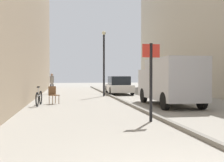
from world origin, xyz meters
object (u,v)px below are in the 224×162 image
at_px(lamp_post, 104,59).
at_px(bicycle_leaning, 39,98).
at_px(cafe_chair_near_window, 53,94).
at_px(pedestrian_main_foreground, 52,82).
at_px(delivery_van, 170,81).
at_px(parked_car, 119,85).
at_px(street_sign_post, 151,75).

xyz_separation_m(lamp_post, bicycle_leaning, (-4.10, -5.50, -2.34)).
distance_m(bicycle_leaning, cafe_chair_near_window, 0.99).
relative_size(pedestrian_main_foreground, delivery_van, 0.34).
xyz_separation_m(lamp_post, cafe_chair_near_window, (-3.43, -4.80, -2.18)).
height_order(delivery_van, cafe_chair_near_window, delivery_van).
relative_size(delivery_van, parked_car, 1.17).
height_order(bicycle_leaning, cafe_chair_near_window, bicycle_leaning).
bearing_deg(delivery_van, bicycle_leaning, 170.39).
height_order(delivery_van, bicycle_leaning, delivery_van).
relative_size(pedestrian_main_foreground, cafe_chair_near_window, 1.79).
bearing_deg(bicycle_leaning, delivery_van, -6.08).
distance_m(pedestrian_main_foreground, cafe_chair_near_window, 8.17).
height_order(pedestrian_main_foreground, cafe_chair_near_window, pedestrian_main_foreground).
bearing_deg(pedestrian_main_foreground, cafe_chair_near_window, -100.49).
xyz_separation_m(pedestrian_main_foreground, cafe_chair_near_window, (0.46, -8.15, -0.42)).
distance_m(parked_car, bicycle_leaning, 9.49).
relative_size(delivery_van, cafe_chair_near_window, 5.29).
bearing_deg(parked_car, delivery_van, -82.09).
bearing_deg(street_sign_post, bicycle_leaning, -55.16).
height_order(street_sign_post, bicycle_leaning, street_sign_post).
bearing_deg(street_sign_post, delivery_van, -120.57).
bearing_deg(lamp_post, pedestrian_main_foreground, 139.25).
bearing_deg(cafe_chair_near_window, parked_car, -156.84).
xyz_separation_m(delivery_van, bicycle_leaning, (-6.54, 1.17, -0.89)).
distance_m(delivery_van, bicycle_leaning, 6.70).
bearing_deg(pedestrian_main_foreground, parked_car, -26.44).
relative_size(parked_car, street_sign_post, 1.64).
bearing_deg(bicycle_leaning, cafe_chair_near_window, 50.20).
xyz_separation_m(pedestrian_main_foreground, delivery_van, (6.32, -10.02, 0.30)).
xyz_separation_m(pedestrian_main_foreground, parked_car, (5.41, -1.22, -0.26)).
height_order(pedestrian_main_foreground, bicycle_leaning, pedestrian_main_foreground).
bearing_deg(cafe_chair_near_window, delivery_van, 130.98).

